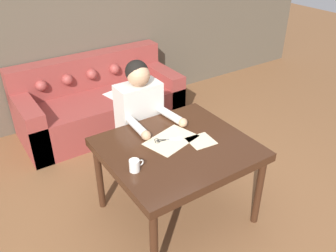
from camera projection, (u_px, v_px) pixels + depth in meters
The scene contains 9 objects.
ground_plane at pixel (175, 224), 3.06m from camera, with size 16.00×16.00×0.00m, color brown.
wall_back at pixel (61, 16), 4.05m from camera, with size 8.00×0.06×2.60m.
dining_table at pixel (177, 153), 2.84m from camera, with size 1.14×1.02×0.72m.
couch at pixel (99, 104), 4.34m from camera, with size 1.92×0.86×0.85m.
person at pixel (140, 122), 3.33m from camera, with size 0.45×0.61×1.22m.
pattern_paper_main at pixel (171, 140), 2.87m from camera, with size 0.46×0.37×0.00m.
pattern_paper_offcut at pixel (201, 141), 2.86m from camera, with size 0.22×0.21×0.00m.
scissors at pixel (163, 140), 2.87m from camera, with size 0.23×0.14×0.01m.
mug at pixel (135, 165), 2.51m from camera, with size 0.11×0.08×0.09m.
Camera 1 is at (-1.27, -1.79, 2.29)m, focal length 38.00 mm.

